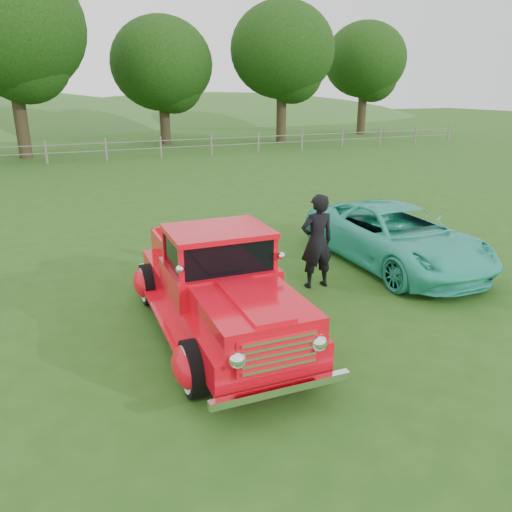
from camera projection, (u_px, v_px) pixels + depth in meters
name	position (u px, v px, depth m)	size (l,w,h in m)	color
ground	(298.00, 338.00, 7.96)	(140.00, 140.00, 0.00)	#274E14
distant_hills	(32.00, 161.00, 59.50)	(116.00, 60.00, 18.00)	#355F23
fence_line	(106.00, 149.00, 26.86)	(48.00, 0.12, 1.20)	slate
tree_near_west	(7.00, 26.00, 25.96)	(8.00, 8.00, 10.42)	#2F2417
tree_near_east	(162.00, 64.00, 33.34)	(6.80, 6.80, 8.33)	#2F2417
tree_mid_east	(282.00, 51.00, 34.33)	(7.20, 7.20, 9.44)	#2F2417
tree_far_east	(365.00, 60.00, 40.43)	(6.60, 6.60, 8.86)	#2F2417
red_pickup	(218.00, 287.00, 7.89)	(2.32, 5.03, 1.78)	black
teal_sedan	(396.00, 236.00, 11.06)	(2.22, 4.81, 1.34)	#2FBFA1
man	(317.00, 241.00, 9.74)	(0.69, 0.45, 1.88)	black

